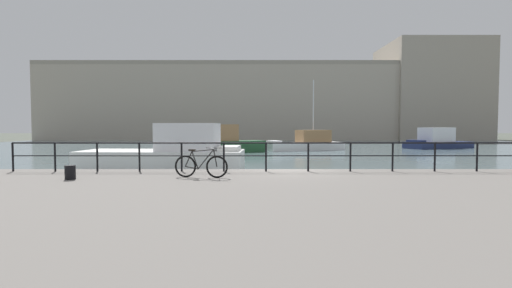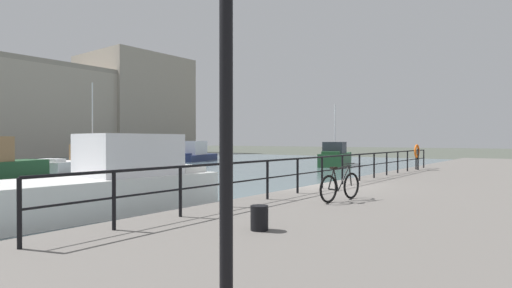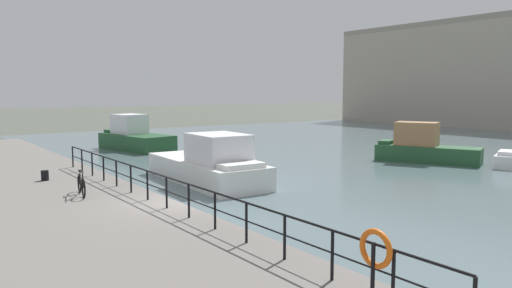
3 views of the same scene
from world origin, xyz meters
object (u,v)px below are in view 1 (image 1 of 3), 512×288
(harbor_building, at_px, (300,102))
(mooring_bollard, at_px, (68,172))
(moored_blue_motorboat, at_px, (435,141))
(moored_small_launch, at_px, (305,143))
(moored_white_yacht, at_px, (168,155))
(moored_red_daysailer, at_px, (225,142))
(parked_bicycle, at_px, (199,166))

(harbor_building, distance_m, mooring_bollard, 59.55)
(moored_blue_motorboat, height_order, moored_small_launch, moored_small_launch)
(harbor_building, bearing_deg, moored_white_yacht, -104.46)
(moored_red_daysailer, relative_size, moored_white_yacht, 0.80)
(moored_blue_motorboat, xyz_separation_m, mooring_bollard, (-25.60, -28.97, 0.09))
(moored_blue_motorboat, bearing_deg, moored_white_yacht, 19.30)
(parked_bicycle, xyz_separation_m, mooring_bollard, (-4.03, -0.37, -0.17))
(moored_small_launch, bearing_deg, harbor_building, -117.84)
(moored_small_launch, bearing_deg, moored_red_daysailer, 2.05)
(moored_red_daysailer, height_order, moored_blue_motorboat, moored_red_daysailer)
(moored_red_daysailer, distance_m, moored_small_launch, 8.48)
(moored_blue_motorboat, relative_size, parked_bicycle, 4.64)
(harbor_building, bearing_deg, moored_small_launch, -96.10)
(moored_blue_motorboat, height_order, mooring_bollard, moored_blue_motorboat)
(moored_small_launch, distance_m, parked_bicycle, 26.29)
(harbor_building, xyz_separation_m, moored_white_yacht, (-12.91, -50.07, -6.01))
(harbor_building, bearing_deg, mooring_bollard, -104.00)
(harbor_building, xyz_separation_m, mooring_bollard, (-14.33, -57.49, -5.99))
(moored_red_daysailer, height_order, parked_bicycle, moored_red_daysailer)
(moored_blue_motorboat, bearing_deg, moored_red_daysailer, -5.87)
(moored_small_launch, xyz_separation_m, moored_white_yacht, (-9.52, -18.31, 0.16))
(moored_small_launch, bearing_deg, moored_blue_motorboat, 170.69)
(moored_red_daysailer, bearing_deg, moored_white_yacht, 58.84)
(mooring_bollard, bearing_deg, moored_small_launch, 66.97)
(harbor_building, height_order, moored_red_daysailer, harbor_building)
(moored_red_daysailer, bearing_deg, harbor_building, -131.99)
(moored_small_launch, height_order, moored_white_yacht, moored_small_launch)
(moored_white_yacht, bearing_deg, harbor_building, 78.22)
(parked_bicycle, height_order, mooring_bollard, parked_bicycle)
(moored_small_launch, distance_m, mooring_bollard, 27.96)
(moored_blue_motorboat, bearing_deg, mooring_bollard, 26.14)
(moored_white_yacht, bearing_deg, parked_bicycle, -66.94)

